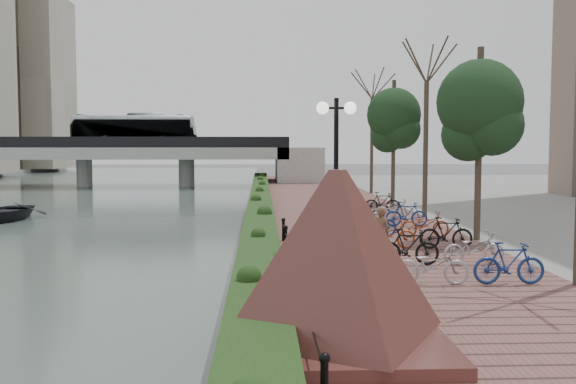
{
  "coord_description": "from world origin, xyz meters",
  "views": [
    {
      "loc": [
        0.66,
        -12.39,
        3.74
      ],
      "look_at": [
        1.64,
        11.13,
        2.0
      ],
      "focal_mm": 40.0,
      "sensor_mm": 36.0,
      "label": 1
    }
  ],
  "objects": [
    {
      "name": "chain_fence",
      "position": [
        1.4,
        2.0,
        0.85
      ],
      "size": [
        0.1,
        14.1,
        0.7
      ],
      "color": "black",
      "rests_on": "promenade"
    },
    {
      "name": "pedestrian",
      "position": [
        4.0,
        5.42,
        1.25
      ],
      "size": [
        0.56,
        0.38,
        1.5
      ],
      "primitive_type": "imported",
      "rotation": [
        0.0,
        0.0,
        3.18
      ],
      "color": "brown",
      "rests_on": "promenade"
    },
    {
      "name": "bicycle_parking",
      "position": [
        5.49,
        9.87,
        0.97
      ],
      "size": [
        2.4,
        17.32,
        1.0
      ],
      "color": "#A8A8AC",
      "rests_on": "promenade"
    },
    {
      "name": "street_trees",
      "position": [
        8.0,
        12.68,
        3.69
      ],
      "size": [
        3.2,
        37.12,
        6.8
      ],
      "color": "#31231D",
      "rests_on": "promenade"
    },
    {
      "name": "boat",
      "position": [
        -11.97,
        19.48,
        0.47
      ],
      "size": [
        3.3,
        4.48,
        0.9
      ],
      "primitive_type": "imported",
      "rotation": [
        0.0,
        0.0,
        -0.04
      ],
      "color": "black",
      "rests_on": "river_water"
    },
    {
      "name": "granite_monument",
      "position": [
        1.87,
        -2.26,
        1.94
      ],
      "size": [
        4.77,
        4.77,
        2.85
      ],
      "color": "#4F2622",
      "rests_on": "promenade"
    },
    {
      "name": "promenade",
      "position": [
        4.0,
        17.5,
        0.25
      ],
      "size": [
        8.0,
        75.0,
        0.5
      ],
      "primitive_type": "cube",
      "color": "brown",
      "rests_on": "ground"
    },
    {
      "name": "ground",
      "position": [
        0.0,
        0.0,
        0.0
      ],
      "size": [
        220.0,
        220.0,
        0.0
      ],
      "primitive_type": "plane",
      "color": "#59595B",
      "rests_on": "ground"
    },
    {
      "name": "motorcycle",
      "position": [
        2.8,
        0.52,
        1.03
      ],
      "size": [
        0.57,
        1.69,
        1.05
      ],
      "primitive_type": null,
      "rotation": [
        0.0,
        0.0,
        0.02
      ],
      "color": "black",
      "rests_on": "promenade"
    },
    {
      "name": "lamppost",
      "position": [
        2.56,
        3.81,
        3.72
      ],
      "size": [
        1.02,
        0.32,
        4.41
      ],
      "color": "black",
      "rests_on": "promenade"
    },
    {
      "name": "bridge",
      "position": [
        -14.07,
        45.0,
        3.37
      ],
      "size": [
        36.0,
        10.77,
        6.5
      ],
      "color": "gray",
      "rests_on": "ground"
    },
    {
      "name": "hedge",
      "position": [
        0.6,
        20.0,
        0.8
      ],
      "size": [
        1.1,
        56.0,
        0.6
      ],
      "primitive_type": "cube",
      "color": "black",
      "rests_on": "promenade"
    }
  ]
}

